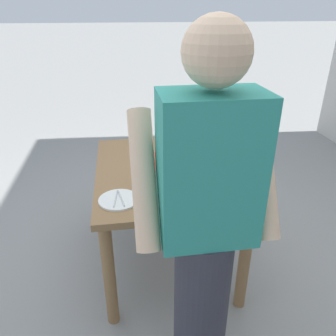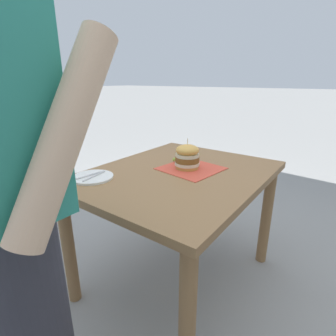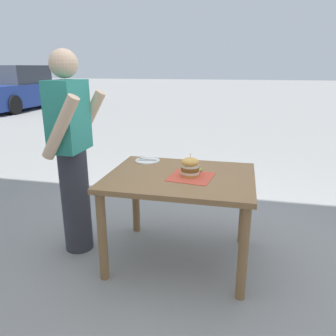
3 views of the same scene
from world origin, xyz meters
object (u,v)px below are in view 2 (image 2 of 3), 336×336
(pickle_spear, at_px, (178,161))
(diner_across_table, at_px, (11,212))
(sandwich, at_px, (187,157))
(patio_table, at_px, (178,190))
(side_plate_with_forks, at_px, (93,177))

(pickle_spear, height_order, diner_across_table, diner_across_table)
(sandwich, bearing_deg, pickle_spear, -29.00)
(patio_table, bearing_deg, pickle_spear, -54.92)
(side_plate_with_forks, height_order, diner_across_table, diner_across_table)
(patio_table, xyz_separation_m, pickle_spear, (0.10, -0.14, 0.13))
(diner_across_table, bearing_deg, side_plate_with_forks, -58.18)
(patio_table, distance_m, side_plate_with_forks, 0.49)
(side_plate_with_forks, bearing_deg, patio_table, -131.15)
(pickle_spear, bearing_deg, side_plate_with_forks, 66.23)
(patio_table, height_order, sandwich, sandwich)
(diner_across_table, bearing_deg, pickle_spear, -83.40)
(patio_table, height_order, pickle_spear, pickle_spear)
(patio_table, relative_size, sandwich, 6.34)
(pickle_spear, distance_m, diner_across_table, 1.06)
(patio_table, height_order, diner_across_table, diner_across_table)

